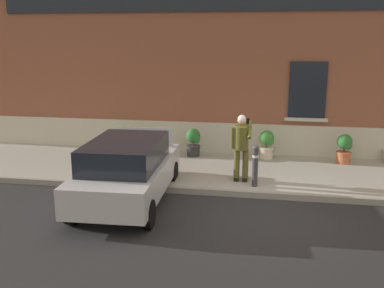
{
  "coord_description": "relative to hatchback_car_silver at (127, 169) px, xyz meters",
  "views": [
    {
      "loc": [
        0.15,
        -9.28,
        3.75
      ],
      "look_at": [
        -1.77,
        1.6,
        1.1
      ],
      "focal_mm": 41.78,
      "sensor_mm": 36.0,
      "label": 1
    }
  ],
  "objects": [
    {
      "name": "building_facade",
      "position": [
        3.03,
        5.14,
        2.94
      ],
      "size": [
        24.0,
        1.52,
        7.5
      ],
      "color": "brown",
      "rests_on": "ground"
    },
    {
      "name": "curb_edge",
      "position": [
        3.02,
        0.79,
        -0.71
      ],
      "size": [
        24.0,
        0.12,
        0.15
      ],
      "primitive_type": "cube",
      "color": "gray",
      "rests_on": "ground"
    },
    {
      "name": "person_on_phone",
      "position": [
        2.5,
        1.49,
        0.36
      ],
      "size": [
        0.51,
        0.5,
        1.75
      ],
      "rotation": [
        0.0,
        0.0,
        0.12
      ],
      "color": "#514C1E",
      "rests_on": "sidewalk"
    },
    {
      "name": "planter_terracotta",
      "position": [
        5.36,
        3.76,
        -0.18
      ],
      "size": [
        0.44,
        0.44,
        0.86
      ],
      "color": "#B25B38",
      "rests_on": "sidewalk"
    },
    {
      "name": "sidewalk",
      "position": [
        3.02,
        2.65,
        -0.71
      ],
      "size": [
        24.0,
        3.6,
        0.15
      ],
      "primitive_type": "cube",
      "color": "#99968E",
      "rests_on": "ground"
    },
    {
      "name": "planter_cream",
      "position": [
        3.12,
        3.92,
        -0.18
      ],
      "size": [
        0.44,
        0.44,
        0.86
      ],
      "color": "beige",
      "rests_on": "sidewalk"
    },
    {
      "name": "hatchback_car_silver",
      "position": [
        0.0,
        0.0,
        0.0
      ],
      "size": [
        1.92,
        4.13,
        1.5
      ],
      "color": "#B7B7BF",
      "rests_on": "ground"
    },
    {
      "name": "bollard_near_person",
      "position": [
        2.87,
        1.2,
        -0.08
      ],
      "size": [
        0.15,
        0.15,
        1.04
      ],
      "color": "#333338",
      "rests_on": "sidewalk"
    },
    {
      "name": "ground_plane",
      "position": [
        3.02,
        -0.15,
        -0.79
      ],
      "size": [
        80.0,
        80.0,
        0.0
      ],
      "primitive_type": "plane",
      "color": "#232326"
    },
    {
      "name": "planter_charcoal",
      "position": [
        0.89,
        3.79,
        -0.18
      ],
      "size": [
        0.44,
        0.44,
        0.86
      ],
      "color": "#2D2D30",
      "rests_on": "sidewalk"
    },
    {
      "name": "planter_olive",
      "position": [
        -1.35,
        3.81,
        -0.18
      ],
      "size": [
        0.44,
        0.44,
        0.86
      ],
      "color": "#606B38",
      "rests_on": "sidewalk"
    }
  ]
}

